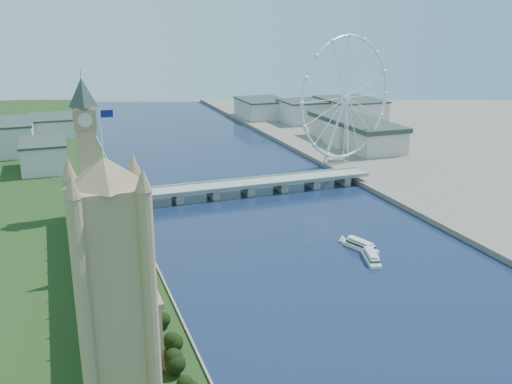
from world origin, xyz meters
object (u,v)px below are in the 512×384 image
london_eye (346,98)px  tour_boat_far (371,260)px  victoria_tower (113,279)px  tour_boat_near (360,249)px

london_eye → tour_boat_far: bearing=-114.0°
victoria_tower → tour_boat_near: (163.85, 107.12, -54.49)m
london_eye → tour_boat_near: size_ratio=4.28×
london_eye → tour_boat_far: london_eye is taller
tour_boat_near → tour_boat_far: size_ratio=1.04×
victoria_tower → tour_boat_near: size_ratio=3.86×
victoria_tower → london_eye: size_ratio=0.90×
london_eye → tour_boat_near: (-91.13, -192.96, -67.52)m
victoria_tower → tour_boat_far: bearing=28.9°
victoria_tower → tour_boat_near: bearing=33.2°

